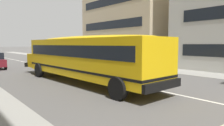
{
  "coord_description": "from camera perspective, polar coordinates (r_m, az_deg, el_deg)",
  "views": [
    {
      "loc": [
        12.65,
        -8.84,
        2.47
      ],
      "look_at": [
        2.98,
        -0.9,
        1.33
      ],
      "focal_mm": 33.31,
      "sensor_mm": 36.0,
      "label": 1
    }
  ],
  "objects": [
    {
      "name": "parked_car_red_beside_sign",
      "position": [
        35.35,
        -16.34,
        2.34
      ],
      "size": [
        3.96,
        2.0,
        1.64
      ],
      "rotation": [
        0.0,
        0.0,
        -0.04
      ],
      "color": "maroon",
      "rests_on": "ground_plane"
    },
    {
      "name": "apartment_block_far_left",
      "position": [
        33.42,
        7.65,
        12.33
      ],
      "size": [
        14.32,
        12.14,
        13.3
      ],
      "color": "#C6B28E",
      "rests_on": "ground_plane"
    },
    {
      "name": "parked_car_green_near_corner",
      "position": [
        27.13,
        -7.96,
        1.7
      ],
      "size": [
        3.92,
        1.92,
        1.64
      ],
      "rotation": [
        0.0,
        0.0,
        -0.01
      ],
      "color": "#236038",
      "rests_on": "ground_plane"
    },
    {
      "name": "sidewalk_far",
      "position": [
        21.08,
        13.34,
        -1.66
      ],
      "size": [
        120.0,
        3.0,
        0.01
      ],
      "primitive_type": "cube",
      "color": "gray",
      "rests_on": "ground_plane"
    },
    {
      "name": "lane_centreline",
      "position": [
        15.63,
        -4.41,
        -3.91
      ],
      "size": [
        110.0,
        0.16,
        0.01
      ],
      "primitive_type": "cube",
      "color": "silver",
      "rests_on": "ground_plane"
    },
    {
      "name": "ground_plane",
      "position": [
        15.63,
        -4.41,
        -3.92
      ],
      "size": [
        400.0,
        400.0,
        0.0
      ],
      "primitive_type": "plane",
      "color": "#54514F"
    },
    {
      "name": "school_bus",
      "position": [
        13.45,
        -7.8,
        2.17
      ],
      "size": [
        13.44,
        3.24,
        2.99
      ],
      "rotation": [
        0.0,
        0.0,
        3.18
      ],
      "color": "yellow",
      "rests_on": "ground_plane"
    }
  ]
}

